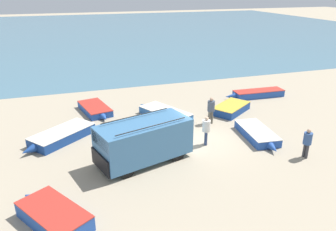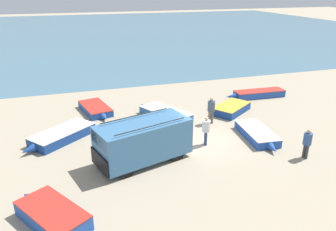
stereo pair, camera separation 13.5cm
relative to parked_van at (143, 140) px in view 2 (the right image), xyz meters
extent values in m
plane|color=tan|center=(3.68, 1.33, -1.21)|extent=(200.00, 200.00, 0.00)
cube|color=#477084|center=(3.68, 53.33, -1.20)|extent=(120.00, 80.00, 0.01)
cube|color=teal|center=(0.03, 0.01, 0.02)|extent=(5.23, 3.37, 1.90)
cube|color=black|center=(-2.34, -0.68, -0.50)|extent=(0.64, 1.89, 0.86)
cube|color=#1E232D|center=(-2.26, -0.66, 0.59)|extent=(0.57, 1.80, 0.61)
cylinder|color=black|center=(-1.15, -1.30, -0.81)|extent=(0.83, 0.43, 0.80)
cylinder|color=black|center=(-1.67, 0.48, -0.81)|extent=(0.83, 0.43, 0.80)
cylinder|color=black|center=(1.72, -0.46, -0.81)|extent=(0.83, 0.43, 0.80)
cylinder|color=black|center=(1.21, 1.31, -0.81)|extent=(0.83, 0.43, 0.80)
cylinder|color=black|center=(0.26, -0.78, 1.09)|extent=(3.82, 1.15, 0.05)
cylinder|color=black|center=(-0.20, 0.80, 1.09)|extent=(3.82, 1.15, 0.05)
cube|color=#234CA3|center=(7.27, 0.71, -0.97)|extent=(1.83, 3.47, 0.48)
cone|color=#234CA3|center=(7.07, -1.31, -0.97)|extent=(0.53, 0.78, 0.45)
cube|color=silver|center=(7.27, 0.71, -0.79)|extent=(1.39, 0.34, 0.05)
cube|color=silver|center=(7.27, 0.71, -0.71)|extent=(1.85, 3.50, 0.04)
cube|color=#2D66AD|center=(2.94, 5.52, -0.96)|extent=(3.16, 4.14, 0.49)
cone|color=#2D66AD|center=(1.90, 7.60, -0.96)|extent=(0.79, 0.96, 0.47)
cube|color=silver|center=(2.94, 5.52, -0.78)|extent=(1.43, 0.85, 0.05)
cube|color=silver|center=(2.94, 5.52, -0.70)|extent=(3.19, 4.18, 0.04)
cube|color=navy|center=(7.79, 4.95, -0.94)|extent=(3.40, 3.04, 0.54)
cone|color=navy|center=(9.30, 5.99, -0.94)|extent=(0.83, 0.79, 0.51)
cube|color=gold|center=(7.79, 4.95, -0.73)|extent=(1.01, 1.35, 0.05)
cube|color=gold|center=(7.79, 4.95, -0.65)|extent=(3.43, 3.07, 0.04)
cube|color=#234CA3|center=(-4.53, -3.66, -0.89)|extent=(2.96, 3.45, 0.63)
cone|color=#234CA3|center=(-5.54, -2.06, -0.89)|extent=(0.87, 0.90, 0.60)
cube|color=#B22D23|center=(-4.53, -3.66, -0.64)|extent=(1.31, 0.93, 0.05)
cube|color=#B22D23|center=(-4.53, -3.66, -0.56)|extent=(2.99, 3.49, 0.04)
cube|color=navy|center=(-4.04, 4.00, -0.93)|extent=(4.02, 3.66, 0.56)
cone|color=navy|center=(-5.86, 2.57, -0.93)|extent=(0.99, 0.94, 0.53)
cube|color=silver|center=(-4.04, 4.00, -0.71)|extent=(1.11, 1.33, 0.05)
cube|color=silver|center=(-4.04, 4.00, -0.63)|extent=(4.06, 3.70, 0.04)
cube|color=#234CA3|center=(-1.67, 8.08, -0.98)|extent=(2.27, 3.55, 0.46)
cone|color=#234CA3|center=(-1.24, 6.13, -0.98)|extent=(0.58, 0.80, 0.43)
cube|color=#B22D23|center=(-1.67, 8.08, -0.81)|extent=(1.47, 0.51, 0.05)
cube|color=#B22D23|center=(-1.67, 8.08, -0.73)|extent=(2.29, 3.59, 0.04)
cube|color=#234CA3|center=(11.67, 7.43, -0.95)|extent=(4.22, 1.39, 0.52)
cone|color=#234CA3|center=(9.13, 7.54, -0.95)|extent=(0.94, 0.53, 0.49)
cube|color=#B22D23|center=(11.67, 7.43, -0.75)|extent=(0.25, 1.12, 0.05)
cube|color=#B22D23|center=(11.67, 7.43, -0.67)|extent=(4.26, 1.41, 0.04)
cylinder|color=#5B564C|center=(5.58, 3.52, -0.76)|extent=(0.17, 0.17, 0.89)
cylinder|color=#5B564C|center=(5.39, 3.54, -0.76)|extent=(0.17, 0.17, 0.89)
cylinder|color=#424C5B|center=(5.48, 3.53, 0.03)|extent=(0.48, 0.48, 0.70)
sphere|color=tan|center=(5.48, 3.53, 0.50)|extent=(0.24, 0.24, 0.24)
cylinder|color=navy|center=(3.86, 0.67, -0.78)|extent=(0.16, 0.16, 0.85)
cylinder|color=navy|center=(3.92, 0.84, -0.78)|extent=(0.16, 0.16, 0.85)
cylinder|color=silver|center=(3.89, 0.75, -0.02)|extent=(0.46, 0.46, 0.67)
sphere|color=tan|center=(3.89, 0.75, 0.43)|extent=(0.23, 0.23, 0.23)
cylinder|color=#38383D|center=(8.37, -2.42, -0.80)|extent=(0.15, 0.15, 0.82)
cylinder|color=#38383D|center=(8.33, -2.25, -0.80)|extent=(0.15, 0.15, 0.82)
cylinder|color=#335189|center=(8.35, -2.34, -0.07)|extent=(0.44, 0.44, 0.65)
sphere|color=tan|center=(8.35, -2.34, 0.37)|extent=(0.22, 0.22, 0.22)
camera|label=1|loc=(-3.51, -14.87, 7.50)|focal=35.00mm
camera|label=2|loc=(-3.39, -14.91, 7.50)|focal=35.00mm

